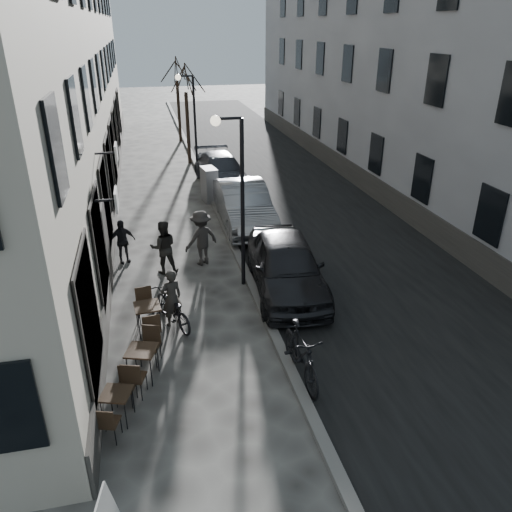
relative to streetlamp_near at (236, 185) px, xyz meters
name	(u,v)px	position (x,y,z in m)	size (l,w,h in m)	color
ground	(302,421)	(0.17, -6.00, -3.16)	(120.00, 120.00, 0.00)	#363431
road	(279,183)	(4.02, 10.00, -3.16)	(7.30, 60.00, 0.00)	black
kerb	(207,187)	(0.37, 10.00, -3.10)	(0.25, 60.00, 0.12)	#65625E
building_left	(44,4)	(-5.83, 10.50, 4.84)	(4.00, 35.00, 16.00)	#9F9685
building_right	(397,6)	(9.67, 10.50, 4.84)	(4.00, 35.00, 16.00)	gray
streetlamp_near	(236,185)	(0.00, 0.00, 0.00)	(0.90, 0.28, 5.09)	black
streetlamp_far	(191,115)	(0.00, 12.00, 0.00)	(0.90, 0.28, 5.09)	black
tree_near	(185,77)	(0.07, 15.00, 1.50)	(2.40, 2.40, 5.70)	black
tree_far	(176,68)	(0.07, 21.00, 1.50)	(2.40, 2.40, 5.70)	black
bistro_set_a	(117,403)	(-3.43, -5.16, -2.74)	(0.79, 1.44, 0.82)	black
bistro_set_b	(143,361)	(-2.91, -3.92, -2.69)	(0.89, 1.61, 0.92)	black
bistro_set_c	(148,316)	(-2.74, -2.05, -2.68)	(0.70, 1.60, 0.93)	black
utility_cabinet	(209,184)	(0.27, 8.13, -2.41)	(0.55, 1.00, 1.51)	slate
bicycle	(172,308)	(-2.10, -1.82, -2.67)	(0.65, 1.86, 0.98)	black
cyclist_rider	(172,298)	(-2.10, -1.82, -2.36)	(0.58, 0.38, 1.60)	#2A2724
pedestrian_near	(164,247)	(-2.12, 1.34, -2.29)	(0.85, 0.66, 1.75)	black
pedestrian_mid	(201,238)	(-0.88, 1.70, -2.24)	(1.19, 0.69, 1.85)	#2D2927
pedestrian_far	(122,241)	(-3.43, 2.41, -2.41)	(0.88, 0.37, 1.50)	black
car_near	(286,265)	(1.33, -0.68, -2.33)	(1.97, 4.89, 1.67)	black
car_mid	(244,205)	(1.17, 4.81, -2.32)	(1.77, 5.08, 1.67)	gray
car_far	(221,170)	(1.17, 10.41, -2.42)	(2.08, 5.11, 1.48)	#33353C
moped	(301,354)	(0.52, -4.70, -2.51)	(0.61, 2.15, 1.29)	black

